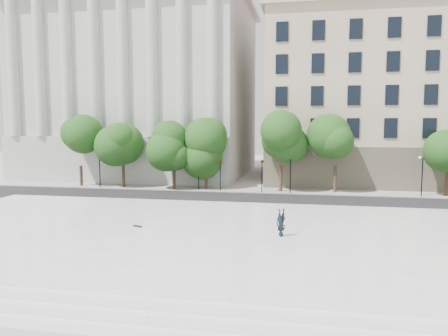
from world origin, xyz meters
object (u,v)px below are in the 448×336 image
at_px(traffic_light_west, 220,159).
at_px(person_lying, 281,233).
at_px(skateboard, 138,226).
at_px(traffic_light_east, 262,159).

height_order(traffic_light_west, person_lying, traffic_light_west).
xyz_separation_m(traffic_light_west, skateboard, (-2.14, -19.01, -3.18)).
relative_size(traffic_light_west, person_lying, 2.36).
relative_size(traffic_light_east, skateboard, 5.55).
distance_m(traffic_light_west, traffic_light_east, 4.64).
distance_m(traffic_light_west, skateboard, 19.39).
xyz_separation_m(traffic_light_west, traffic_light_east, (4.64, -0.00, 0.08)).
xyz_separation_m(traffic_light_east, person_lying, (3.19, -19.76, -3.05)).
distance_m(person_lying, skateboard, 10.00).
relative_size(traffic_light_west, traffic_light_east, 0.98).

